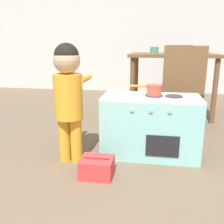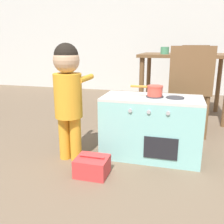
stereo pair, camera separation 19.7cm
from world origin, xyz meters
name	(u,v)px [view 1 (the left image)]	position (x,y,z in m)	size (l,w,h in m)	color
wall_back	(146,21)	(0.00, 3.84, 1.30)	(10.00, 0.06, 2.60)	silver
play_kitchen	(150,126)	(0.15, 0.96, 0.25)	(0.77, 0.38, 0.50)	#8CD1CC
toy_pot	(154,89)	(0.16, 0.96, 0.55)	(0.25, 0.12, 0.08)	#E04C3D
child_figure	(68,89)	(-0.46, 0.74, 0.57)	(0.23, 0.37, 0.90)	gold
toy_basket	(97,167)	(-0.21, 0.54, 0.06)	(0.22, 0.19, 0.15)	#D13838
dining_table	(172,63)	(0.38, 2.26, 0.66)	(1.05, 0.79, 0.78)	brown
dining_chair_near	(182,87)	(0.44, 1.56, 0.48)	(0.39, 0.39, 0.87)	brown
dining_chair_far	(179,72)	(0.55, 3.00, 0.48)	(0.39, 0.39, 0.87)	brown
cup_on_table	(154,50)	(0.16, 2.04, 0.82)	(0.10, 0.10, 0.08)	#478E66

